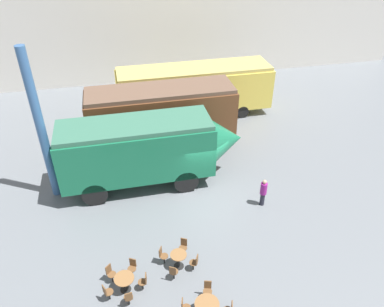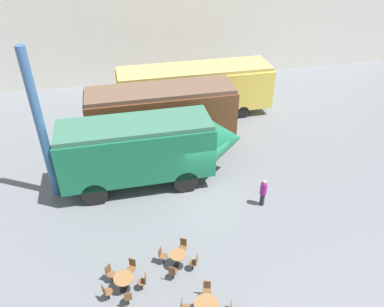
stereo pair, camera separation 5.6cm
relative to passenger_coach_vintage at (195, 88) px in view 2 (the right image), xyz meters
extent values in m
plane|color=slate|center=(-1.22, -8.46, -2.07)|extent=(80.00, 80.00, 0.00)
cube|color=silver|center=(-1.22, 7.07, 2.43)|extent=(44.00, 0.15, 9.00)
cube|color=#E0C64C|center=(0.00, 0.00, -0.10)|extent=(10.83, 2.87, 2.74)
cube|color=tan|center=(0.00, 0.00, 1.39)|extent=(10.61, 2.64, 0.24)
cylinder|color=black|center=(3.25, -1.37, -1.61)|extent=(0.91, 0.12, 0.91)
cylinder|color=black|center=(3.25, 1.37, -1.61)|extent=(0.91, 0.12, 0.91)
cylinder|color=black|center=(-3.25, -1.37, -1.61)|extent=(0.91, 0.12, 0.91)
cylinder|color=black|center=(-3.25, 1.37, -1.61)|extent=(0.91, 0.12, 0.91)
cube|color=brown|center=(-2.96, -3.93, 0.25)|extent=(8.81, 2.70, 2.90)
cube|color=brown|center=(-2.96, -3.93, 1.82)|extent=(8.64, 2.48, 0.24)
cylinder|color=black|center=(-0.32, -5.22, -1.40)|extent=(1.34, 0.12, 1.34)
cylinder|color=black|center=(-0.32, -2.65, -1.40)|extent=(1.34, 0.12, 1.34)
cylinder|color=black|center=(-5.60, -5.22, -1.40)|extent=(1.34, 0.12, 1.34)
cylinder|color=black|center=(-5.60, -2.65, -1.40)|extent=(1.34, 0.12, 1.34)
cube|color=#196B47|center=(-4.81, -7.41, 0.16)|extent=(7.91, 2.69, 2.73)
cone|color=#196B47|center=(0.04, -7.41, 0.16)|extent=(1.78, 2.55, 2.55)
cube|color=#366B54|center=(-4.81, -7.41, 1.64)|extent=(7.75, 2.47, 0.24)
cylinder|color=black|center=(-2.43, -8.69, -1.41)|extent=(1.32, 0.12, 1.32)
cylinder|color=black|center=(-2.43, -6.13, -1.41)|extent=(1.32, 0.12, 1.32)
cylinder|color=black|center=(-7.18, -8.69, -1.41)|extent=(1.32, 0.12, 1.32)
cylinder|color=black|center=(-7.18, -6.13, -1.41)|extent=(1.32, 0.12, 1.32)
cylinder|color=olive|center=(-3.21, -16.00, -1.32)|extent=(0.92, 0.92, 0.03)
cylinder|color=black|center=(-6.10, -14.15, -2.06)|extent=(0.44, 0.44, 0.02)
cylinder|color=black|center=(-6.10, -14.15, -1.71)|extent=(0.08, 0.08, 0.67)
cylinder|color=olive|center=(-6.10, -14.15, -1.36)|extent=(0.80, 0.80, 0.03)
cylinder|color=black|center=(-3.79, -13.48, -2.06)|extent=(0.44, 0.44, 0.02)
cylinder|color=black|center=(-3.79, -13.48, -1.70)|extent=(0.08, 0.08, 0.69)
cylinder|color=olive|center=(-3.79, -13.48, -1.34)|extent=(0.70, 0.70, 0.03)
cube|color=brown|center=(-2.34, -16.26, -1.41)|extent=(0.12, 0.29, 0.42)
cylinder|color=black|center=(-3.00, -15.27, -1.86)|extent=(0.06, 0.06, 0.42)
cylinder|color=brown|center=(-3.00, -15.27, -1.63)|extent=(0.36, 0.36, 0.03)
cube|color=brown|center=(-2.95, -15.13, -1.41)|extent=(0.29, 0.12, 0.42)
cube|color=brown|center=(-4.09, -15.74, -1.41)|extent=(0.12, 0.29, 0.42)
cylinder|color=black|center=(-6.73, -14.45, -1.86)|extent=(0.06, 0.06, 0.42)
cylinder|color=brown|center=(-6.73, -14.45, -1.63)|extent=(0.36, 0.36, 0.03)
cube|color=brown|center=(-6.87, -14.52, -1.41)|extent=(0.16, 0.28, 0.42)
cylinder|color=black|center=(-6.01, -14.85, -1.86)|extent=(0.06, 0.06, 0.42)
cylinder|color=brown|center=(-6.01, -14.85, -1.63)|extent=(0.36, 0.36, 0.03)
cube|color=brown|center=(-5.99, -15.00, -1.41)|extent=(0.29, 0.08, 0.42)
cylinder|color=black|center=(-5.41, -14.28, -1.86)|extent=(0.06, 0.06, 0.42)
cylinder|color=brown|center=(-5.41, -14.28, -1.63)|extent=(0.36, 0.36, 0.03)
cube|color=brown|center=(-5.26, -14.31, -1.41)|extent=(0.09, 0.29, 0.42)
cylinder|color=black|center=(-5.76, -13.54, -1.86)|extent=(0.06, 0.06, 0.42)
cylinder|color=brown|center=(-5.76, -13.54, -1.63)|extent=(0.36, 0.36, 0.03)
cube|color=brown|center=(-5.69, -13.41, -1.41)|extent=(0.27, 0.17, 0.42)
cylinder|color=black|center=(-6.58, -13.64, -1.86)|extent=(0.06, 0.06, 0.42)
cylinder|color=brown|center=(-6.58, -13.64, -1.63)|extent=(0.36, 0.36, 0.03)
cube|color=brown|center=(-6.68, -13.53, -1.41)|extent=(0.24, 0.23, 0.42)
cylinder|color=black|center=(-4.10, -14.05, -1.86)|extent=(0.06, 0.06, 0.42)
cylinder|color=brown|center=(-4.10, -14.05, -1.63)|extent=(0.36, 0.36, 0.03)
cube|color=brown|center=(-4.17, -14.19, -1.41)|extent=(0.27, 0.17, 0.42)
cylinder|color=black|center=(-3.22, -13.79, -1.86)|extent=(0.06, 0.06, 0.42)
cylinder|color=brown|center=(-3.22, -13.79, -1.63)|extent=(0.36, 0.36, 0.03)
cube|color=brown|center=(-3.08, -13.86, -1.41)|extent=(0.17, 0.27, 0.42)
cylinder|color=black|center=(-3.48, -12.91, -1.86)|extent=(0.06, 0.06, 0.42)
cylinder|color=brown|center=(-3.48, -12.91, -1.63)|extent=(0.36, 0.36, 0.03)
cube|color=brown|center=(-3.41, -12.77, -1.41)|extent=(0.27, 0.17, 0.42)
cylinder|color=black|center=(-4.36, -13.17, -1.86)|extent=(0.06, 0.06, 0.42)
cylinder|color=brown|center=(-4.36, -13.17, -1.63)|extent=(0.36, 0.36, 0.03)
cube|color=brown|center=(-4.50, -13.10, -1.41)|extent=(0.17, 0.27, 0.42)
cylinder|color=#262633|center=(1.15, -10.52, -1.70)|extent=(0.24, 0.24, 0.72)
cylinder|color=#8C1E7A|center=(1.15, -10.52, -1.02)|extent=(0.34, 0.34, 0.64)
sphere|color=tan|center=(1.15, -10.52, -0.60)|extent=(0.21, 0.21, 0.21)
cylinder|color=#386093|center=(-9.22, -7.24, 1.93)|extent=(0.44, 0.44, 8.00)
camera|label=1|loc=(-5.57, -23.97, 10.88)|focal=35.00mm
camera|label=2|loc=(-5.52, -23.98, 10.88)|focal=35.00mm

